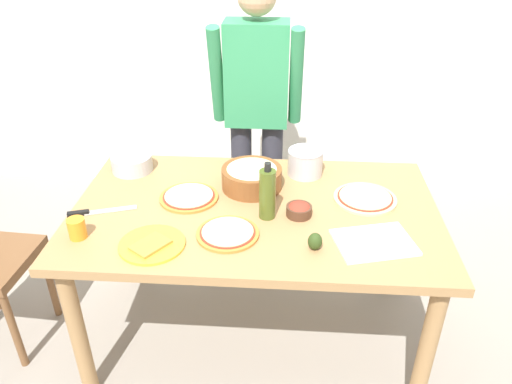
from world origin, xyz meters
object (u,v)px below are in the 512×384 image
chef_knife (94,212)px  mixing_bowl_steel (132,163)px  plate_with_slice (152,244)px  cutting_board_white (374,242)px  pizza_cooked_on_tray (189,197)px  dining_table (255,225)px  small_sauce_bowl (299,210)px  steel_pot (305,162)px  pizza_second_cooked (228,233)px  popcorn_bowl (252,176)px  avocado (315,241)px  person_cook (257,107)px  olive_oil_bottle (267,194)px  cup_orange (77,228)px  pizza_raw_on_board (365,198)px

chef_knife → mixing_bowl_steel: bearing=81.9°
plate_with_slice → cutting_board_white: (0.87, 0.08, -0.00)m
plate_with_slice → mixing_bowl_steel: mixing_bowl_steel is taller
pizza_cooked_on_tray → cutting_board_white: 0.84m
dining_table → small_sauce_bowl: bearing=-14.2°
steel_pot → pizza_second_cooked: bearing=-120.4°
pizza_cooked_on_tray → popcorn_bowl: (0.28, 0.12, 0.05)m
pizza_cooked_on_tray → plate_with_slice: (-0.08, -0.36, -0.00)m
dining_table → cutting_board_white: (0.48, -0.23, 0.10)m
avocado → popcorn_bowl: bearing=121.3°
person_cook → cutting_board_white: size_ratio=5.40×
olive_oil_bottle → avocado: size_ratio=3.66×
plate_with_slice → cup_orange: cup_orange is taller
olive_oil_bottle → avocado: (0.20, -0.21, -0.08)m
chef_knife → plate_with_slice: bearing=-34.9°
small_sauce_bowl → cup_orange: 0.91m
pizza_cooked_on_tray → avocado: 0.65m
small_sauce_bowl → cutting_board_white: size_ratio=0.37×
pizza_cooked_on_tray → steel_pot: (0.53, 0.27, 0.06)m
pizza_second_cooked → olive_oil_bottle: (0.15, 0.15, 0.10)m
cup_orange → person_cook: bearing=57.8°
popcorn_bowl → chef_knife: 0.72m
mixing_bowl_steel → olive_oil_bottle: olive_oil_bottle is taller
person_cook → avocado: (0.29, -1.04, -0.14)m
dining_table → olive_oil_bottle: olive_oil_bottle is taller
chef_knife → avocado: avocado is taller
popcorn_bowl → steel_pot: 0.29m
avocado → pizza_second_cooked: bearing=169.0°
dining_table → pizza_cooked_on_tray: bearing=169.7°
person_cook → pizza_cooked_on_tray: bearing=-110.4°
person_cook → pizza_cooked_on_tray: (-0.26, -0.70, -0.17)m
mixing_bowl_steel → cutting_board_white: 1.24m
cup_orange → pizza_second_cooked: bearing=5.4°
pizza_raw_on_board → chef_knife: 1.20m
popcorn_bowl → person_cook: bearing=91.6°
steel_pot → dining_table: bearing=-124.0°
dining_table → pizza_second_cooked: bearing=-114.2°
avocado → small_sauce_bowl: bearing=104.3°
dining_table → pizza_raw_on_board: pizza_raw_on_board is taller
popcorn_bowl → cutting_board_white: popcorn_bowl is taller
pizza_cooked_on_tray → mixing_bowl_steel: size_ratio=1.33×
mixing_bowl_steel → olive_oil_bottle: 0.79m
pizza_raw_on_board → pizza_cooked_on_tray: 0.79m
olive_oil_bottle → cutting_board_white: (0.43, -0.17, -0.11)m
dining_table → pizza_raw_on_board: bearing=11.5°
popcorn_bowl → mixing_bowl_steel: bearing=167.7°
avocado → pizza_cooked_on_tray: bearing=148.7°
cutting_board_white → chef_knife: bearing=173.2°
dining_table → pizza_cooked_on_tray: (-0.30, 0.06, 0.10)m
plate_with_slice → small_sauce_bowl: (0.57, 0.26, 0.02)m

